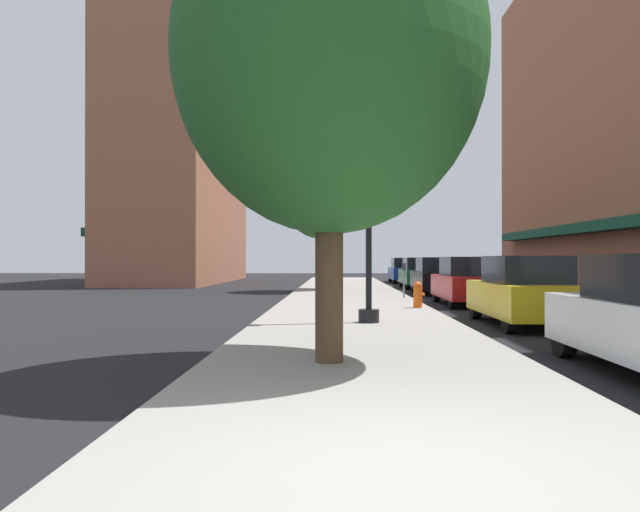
{
  "coord_description": "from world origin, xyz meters",
  "views": [
    {
      "loc": [
        -0.44,
        -4.34,
        1.59
      ],
      "look_at": [
        -1.23,
        23.58,
        1.72
      ],
      "focal_mm": 34.23,
      "sensor_mm": 36.0,
      "label": 1
    }
  ],
  "objects_px": {
    "lamppost": "(369,189)",
    "car_yellow": "(524,292)",
    "tree_mid": "(329,55)",
    "car_red": "(467,282)",
    "fire_hydrant": "(418,294)",
    "car_black": "(436,276)",
    "car_blue": "(404,271)",
    "tree_near": "(322,192)",
    "car_green": "(419,273)",
    "parking_meter_near": "(404,276)"
  },
  "relations": [
    {
      "from": "car_blue",
      "to": "fire_hydrant",
      "type": "bearing_deg",
      "value": -93.0
    },
    {
      "from": "lamppost",
      "to": "car_red",
      "type": "relative_size",
      "value": 1.37
    },
    {
      "from": "car_yellow",
      "to": "car_green",
      "type": "bearing_deg",
      "value": 89.14
    },
    {
      "from": "lamppost",
      "to": "fire_hydrant",
      "type": "bearing_deg",
      "value": 68.37
    },
    {
      "from": "parking_meter_near",
      "to": "tree_near",
      "type": "relative_size",
      "value": 0.19
    },
    {
      "from": "tree_mid",
      "to": "car_yellow",
      "type": "xyz_separation_m",
      "value": [
        4.55,
        5.9,
        -3.7
      ]
    },
    {
      "from": "lamppost",
      "to": "car_blue",
      "type": "relative_size",
      "value": 1.37
    },
    {
      "from": "fire_hydrant",
      "to": "car_green",
      "type": "relative_size",
      "value": 0.18
    },
    {
      "from": "car_red",
      "to": "car_blue",
      "type": "bearing_deg",
      "value": 89.42
    },
    {
      "from": "tree_mid",
      "to": "car_red",
      "type": "distance_m",
      "value": 13.58
    },
    {
      "from": "tree_mid",
      "to": "car_blue",
      "type": "bearing_deg",
      "value": 81.83
    },
    {
      "from": "car_blue",
      "to": "car_red",
      "type": "bearing_deg",
      "value": -87.78
    },
    {
      "from": "lamppost",
      "to": "car_red",
      "type": "height_order",
      "value": "lamppost"
    },
    {
      "from": "car_yellow",
      "to": "tree_near",
      "type": "bearing_deg",
      "value": 108.41
    },
    {
      "from": "parking_meter_near",
      "to": "car_yellow",
      "type": "relative_size",
      "value": 0.3
    },
    {
      "from": "car_yellow",
      "to": "car_blue",
      "type": "distance_m",
      "value": 25.83
    },
    {
      "from": "car_green",
      "to": "tree_mid",
      "type": "bearing_deg",
      "value": -101.59
    },
    {
      "from": "tree_mid",
      "to": "fire_hydrant",
      "type": "bearing_deg",
      "value": 75.3
    },
    {
      "from": "lamppost",
      "to": "tree_near",
      "type": "height_order",
      "value": "tree_near"
    },
    {
      "from": "lamppost",
      "to": "car_yellow",
      "type": "distance_m",
      "value": 4.44
    },
    {
      "from": "lamppost",
      "to": "tree_mid",
      "type": "relative_size",
      "value": 0.85
    },
    {
      "from": "car_black",
      "to": "car_green",
      "type": "relative_size",
      "value": 1.0
    },
    {
      "from": "tree_mid",
      "to": "car_blue",
      "type": "relative_size",
      "value": 1.62
    },
    {
      "from": "parking_meter_near",
      "to": "car_green",
      "type": "distance_m",
      "value": 10.51
    },
    {
      "from": "lamppost",
      "to": "car_black",
      "type": "distance_m",
      "value": 14.08
    },
    {
      "from": "fire_hydrant",
      "to": "car_black",
      "type": "relative_size",
      "value": 0.18
    },
    {
      "from": "parking_meter_near",
      "to": "tree_mid",
      "type": "relative_size",
      "value": 0.19
    },
    {
      "from": "car_yellow",
      "to": "car_black",
      "type": "bearing_deg",
      "value": 89.14
    },
    {
      "from": "lamppost",
      "to": "tree_near",
      "type": "xyz_separation_m",
      "value": [
        -1.48,
        15.33,
        1.62
      ]
    },
    {
      "from": "lamppost",
      "to": "car_red",
      "type": "xyz_separation_m",
      "value": [
        3.71,
        6.84,
        -2.39
      ]
    },
    {
      "from": "tree_near",
      "to": "car_red",
      "type": "height_order",
      "value": "tree_near"
    },
    {
      "from": "car_red",
      "to": "car_blue",
      "type": "relative_size",
      "value": 1.0
    },
    {
      "from": "car_red",
      "to": "car_black",
      "type": "relative_size",
      "value": 1.0
    },
    {
      "from": "fire_hydrant",
      "to": "car_blue",
      "type": "xyz_separation_m",
      "value": [
        2.01,
        22.05,
        0.29
      ]
    },
    {
      "from": "car_yellow",
      "to": "car_red",
      "type": "distance_m",
      "value": 6.35
    },
    {
      "from": "car_green",
      "to": "car_black",
      "type": "bearing_deg",
      "value": -91.03
    },
    {
      "from": "car_blue",
      "to": "tree_near",
      "type": "bearing_deg",
      "value": -113.05
    },
    {
      "from": "tree_mid",
      "to": "car_red",
      "type": "height_order",
      "value": "tree_mid"
    },
    {
      "from": "car_green",
      "to": "car_blue",
      "type": "relative_size",
      "value": 1.0
    },
    {
      "from": "fire_hydrant",
      "to": "car_black",
      "type": "height_order",
      "value": "car_black"
    },
    {
      "from": "fire_hydrant",
      "to": "tree_mid",
      "type": "height_order",
      "value": "tree_mid"
    },
    {
      "from": "fire_hydrant",
      "to": "tree_mid",
      "type": "xyz_separation_m",
      "value": [
        -2.54,
        -9.68,
        3.99
      ]
    },
    {
      "from": "car_black",
      "to": "car_green",
      "type": "bearing_deg",
      "value": 88.31
    },
    {
      "from": "car_yellow",
      "to": "car_blue",
      "type": "relative_size",
      "value": 1.0
    },
    {
      "from": "fire_hydrant",
      "to": "car_green",
      "type": "xyz_separation_m",
      "value": [
        2.01,
        14.76,
        0.29
      ]
    },
    {
      "from": "car_yellow",
      "to": "car_green",
      "type": "xyz_separation_m",
      "value": [
        0.0,
        18.54,
        0.0
      ]
    },
    {
      "from": "fire_hydrant",
      "to": "car_black",
      "type": "distance_m",
      "value": 9.32
    },
    {
      "from": "car_black",
      "to": "car_blue",
      "type": "distance_m",
      "value": 12.95
    },
    {
      "from": "car_red",
      "to": "parking_meter_near",
      "type": "bearing_deg",
      "value": 135.7
    },
    {
      "from": "car_yellow",
      "to": "car_black",
      "type": "xyz_separation_m",
      "value": [
        0.0,
        12.88,
        0.0
      ]
    }
  ]
}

